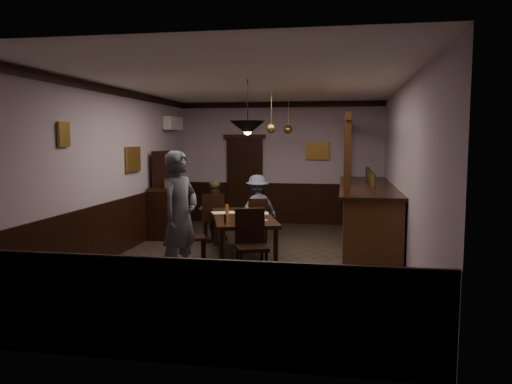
% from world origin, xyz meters
% --- Properties ---
extents(room, '(5.01, 8.01, 3.01)m').
position_xyz_m(room, '(0.00, 0.00, 1.50)').
color(room, '#2D2621').
rests_on(room, ground).
extents(dining_table, '(1.60, 2.40, 0.75)m').
position_xyz_m(dining_table, '(-0.20, 0.21, 0.69)').
color(dining_table, black).
rests_on(dining_table, ground).
extents(chair_far_left, '(0.51, 0.51, 1.00)m').
position_xyz_m(chair_far_left, '(-1.00, 1.29, 0.55)').
color(chair_far_left, black).
rests_on(chair_far_left, ground).
extents(chair_far_right, '(0.44, 0.44, 0.90)m').
position_xyz_m(chair_far_right, '(-0.15, 1.56, 0.49)').
color(chair_far_right, black).
rests_on(chair_far_right, ground).
extents(chair_near, '(0.58, 0.58, 1.04)m').
position_xyz_m(chair_near, '(0.18, -1.04, 0.57)').
color(chair_near, black).
rests_on(chair_near, ground).
extents(chair_side, '(0.51, 0.51, 0.90)m').
position_xyz_m(chair_side, '(-1.02, -0.25, 0.49)').
color(chair_side, black).
rests_on(chair_side, ground).
extents(person_standing, '(0.68, 0.82, 1.91)m').
position_xyz_m(person_standing, '(-0.84, -1.29, 0.96)').
color(person_standing, slate).
rests_on(person_standing, ground).
extents(person_seated_left, '(0.76, 0.72, 1.25)m').
position_xyz_m(person_seated_left, '(-1.08, 1.57, 0.62)').
color(person_seated_left, brown).
rests_on(person_seated_left, ground).
extents(person_seated_right, '(1.00, 0.91, 1.35)m').
position_xyz_m(person_seated_right, '(-0.22, 1.83, 0.68)').
color(person_seated_right, slate).
rests_on(person_seated_right, ground).
extents(newspaper_left, '(0.51, 0.45, 0.01)m').
position_xyz_m(newspaper_left, '(-0.61, 0.49, 0.75)').
color(newspaper_left, silver).
rests_on(newspaper_left, dining_table).
extents(newspaper_right, '(0.47, 0.37, 0.01)m').
position_xyz_m(newspaper_right, '(-0.00, 0.52, 0.75)').
color(newspaper_right, silver).
rests_on(newspaper_right, dining_table).
extents(napkin, '(0.19, 0.19, 0.00)m').
position_xyz_m(napkin, '(-0.15, -0.01, 0.75)').
color(napkin, '#DBBF50').
rests_on(napkin, dining_table).
extents(saucer, '(0.15, 0.15, 0.01)m').
position_xyz_m(saucer, '(0.24, -0.27, 0.76)').
color(saucer, white).
rests_on(saucer, dining_table).
extents(coffee_cup, '(0.10, 0.10, 0.07)m').
position_xyz_m(coffee_cup, '(0.23, -0.22, 0.80)').
color(coffee_cup, white).
rests_on(coffee_cup, saucer).
extents(pastry_plate, '(0.22, 0.22, 0.01)m').
position_xyz_m(pastry_plate, '(-0.06, -0.33, 0.76)').
color(pastry_plate, white).
rests_on(pastry_plate, dining_table).
extents(pastry_ring_a, '(0.13, 0.13, 0.04)m').
position_xyz_m(pastry_ring_a, '(-0.12, -0.32, 0.79)').
color(pastry_ring_a, '#C68C47').
rests_on(pastry_ring_a, pastry_plate).
extents(pastry_ring_b, '(0.13, 0.13, 0.04)m').
position_xyz_m(pastry_ring_b, '(-0.07, -0.26, 0.79)').
color(pastry_ring_b, '#C68C47').
rests_on(pastry_ring_b, pastry_plate).
extents(soda_can, '(0.07, 0.07, 0.12)m').
position_xyz_m(soda_can, '(-0.17, 0.17, 0.81)').
color(soda_can, yellow).
rests_on(soda_can, dining_table).
extents(beer_glass, '(0.06, 0.06, 0.20)m').
position_xyz_m(beer_glass, '(-0.47, 0.18, 0.85)').
color(beer_glass, '#BF721E').
rests_on(beer_glass, dining_table).
extents(water_glass, '(0.06, 0.06, 0.15)m').
position_xyz_m(water_glass, '(-0.14, 0.29, 0.82)').
color(water_glass, silver).
rests_on(water_glass, dining_table).
extents(pepper_mill, '(0.04, 0.04, 0.14)m').
position_xyz_m(pepper_mill, '(-0.32, -0.59, 0.82)').
color(pepper_mill, black).
rests_on(pepper_mill, dining_table).
extents(sideboard, '(0.50, 1.39, 1.83)m').
position_xyz_m(sideboard, '(-2.21, 2.01, 0.74)').
color(sideboard, black).
rests_on(sideboard, ground).
extents(bar_counter, '(1.04, 4.45, 2.49)m').
position_xyz_m(bar_counter, '(1.99, 1.71, 0.63)').
color(bar_counter, '#522A15').
rests_on(bar_counter, ground).
extents(door_back, '(0.90, 0.06, 2.10)m').
position_xyz_m(door_back, '(-0.90, 3.95, 1.05)').
color(door_back, black).
rests_on(door_back, ground).
extents(ac_unit, '(0.20, 0.85, 0.30)m').
position_xyz_m(ac_unit, '(-2.38, 2.90, 2.45)').
color(ac_unit, white).
rests_on(ac_unit, ground).
extents(picture_left_small, '(0.04, 0.28, 0.36)m').
position_xyz_m(picture_left_small, '(-2.46, -1.60, 2.15)').
color(picture_left_small, olive).
rests_on(picture_left_small, ground).
extents(picture_left_large, '(0.04, 0.62, 0.48)m').
position_xyz_m(picture_left_large, '(-2.46, 0.80, 1.70)').
color(picture_left_large, olive).
rests_on(picture_left_large, ground).
extents(picture_back, '(0.55, 0.04, 0.42)m').
position_xyz_m(picture_back, '(0.90, 3.96, 1.80)').
color(picture_back, olive).
rests_on(picture_back, ground).
extents(pendant_iron, '(0.56, 0.56, 0.85)m').
position_xyz_m(pendant_iron, '(0.04, -0.55, 2.26)').
color(pendant_iron, black).
rests_on(pendant_iron, ground).
extents(pendant_brass_mid, '(0.20, 0.20, 0.81)m').
position_xyz_m(pendant_brass_mid, '(0.10, 1.64, 2.30)').
color(pendant_brass_mid, '#BF8C3F').
rests_on(pendant_brass_mid, ground).
extents(pendant_brass_far, '(0.20, 0.20, 0.81)m').
position_xyz_m(pendant_brass_far, '(0.30, 2.90, 2.30)').
color(pendant_brass_far, '#BF8C3F').
rests_on(pendant_brass_far, ground).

